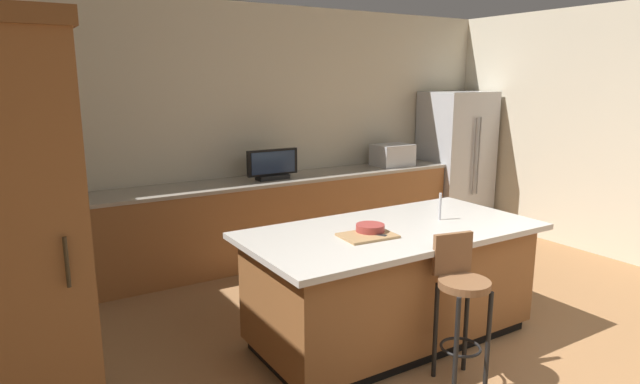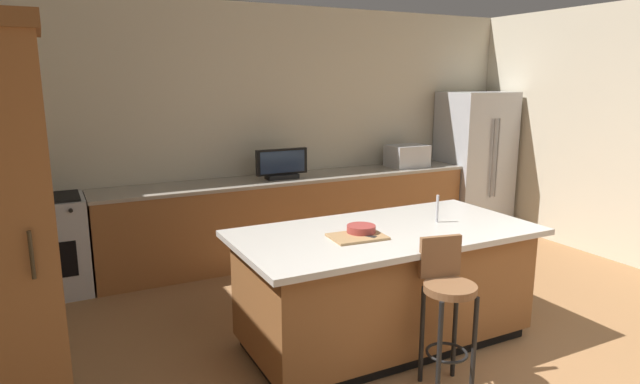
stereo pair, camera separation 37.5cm
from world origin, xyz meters
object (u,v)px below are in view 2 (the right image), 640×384
Objects in this scene: microwave at (407,156)px; fruit_bowl at (361,230)px; range_oven at (43,247)px; refrigerator at (474,161)px; tv_remote at (365,236)px; bar_stool_center at (447,300)px; tv_monitor at (282,165)px; cutting_board at (357,237)px; cell_phone at (362,228)px; kitchen_island at (385,285)px.

microwave reaches higher than fruit_bowl.
microwave is (4.15, 0.00, 0.59)m from range_oven.
range_oven is at bearing 179.52° from refrigerator.
tv_remote is at bearing -143.97° from refrigerator.
range_oven is at bearing 140.37° from bar_stool_center.
tv_remote is at bearing -48.06° from range_oven.
tv_monitor reaches higher than range_oven.
microwave is 1.73m from tv_monitor.
microwave reaches higher than range_oven.
tv_remote is 0.44× the size of cutting_board.
refrigerator reaches higher than microwave.
tv_remote is (-0.26, 0.60, 0.30)m from bar_stool_center.
fruit_bowl is at bearing -144.75° from cell_phone.
bar_stool_center is 0.76m from cutting_board.
cutting_board is (-0.05, 0.03, -0.00)m from tv_remote.
microwave is (1.81, 2.22, 0.60)m from kitchen_island.
tv_remote is (-2.06, -2.33, -0.15)m from microwave.
cell_phone is 0.25m from tv_remote.
cutting_board reaches higher than kitchen_island.
bar_stool_center is 0.89m from cell_phone.
cell_phone is at bearing -132.85° from microwave.
tv_remote is at bearing -137.62° from cell_phone.
range_oven is at bearing 178.80° from tv_monitor.
refrigerator is 5.25m from range_oven.
bar_stool_center is (2.35, -2.93, 0.14)m from range_oven.
range_oven is 1.98× the size of microwave.
microwave is 3.11m from tv_remote.
tv_monitor is (-1.73, -0.05, 0.02)m from microwave.
microwave is 3.04m from fruit_bowl.
tv_remote is (-0.11, -0.22, 0.01)m from cell_phone.
fruit_bowl is 1.24× the size of tv_remote.
range_oven is 2.45× the size of cutting_board.
refrigerator is 1.95× the size of range_oven.
kitchen_island is at bearing -43.52° from range_oven.
kitchen_island is at bearing -129.13° from microwave.
tv_remote is (-0.02, -0.08, -0.03)m from fruit_bowl.
fruit_bowl is at bearing -144.83° from refrigerator.
kitchen_island is 3.65m from refrigerator.
refrigerator is 3.91m from cutting_board.
refrigerator is at bearing 0.14° from tv_monitor.
microwave is 3.47m from bar_stool_center.
bar_stool_center is at bearing -70.55° from fruit_bowl.
tv_remote reaches higher than cell_phone.
fruit_bowl is 1.40× the size of cell_phone.
kitchen_island is 10.89× the size of fruit_bowl.
cell_phone is 0.88× the size of tv_remote.
tv_monitor reaches higher than tv_remote.
kitchen_island is 15.28× the size of cell_phone.
tv_monitor is 0.59× the size of bar_stool_center.
refrigerator reaches higher than kitchen_island.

